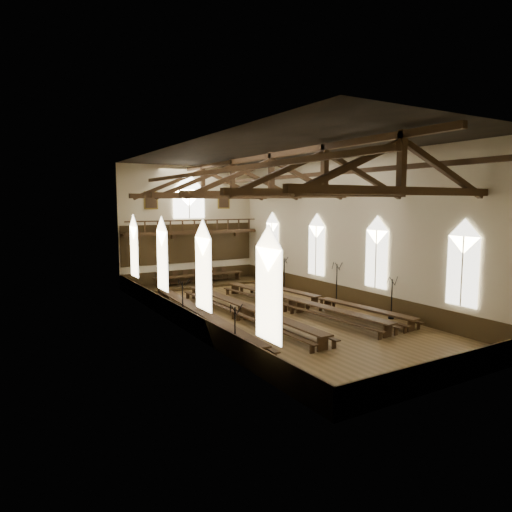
# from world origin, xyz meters

# --- Properties ---
(ground) EXTENTS (26.00, 26.00, 0.00)m
(ground) POSITION_xyz_m (0.00, 0.00, 0.00)
(ground) COLOR brown
(ground) RESTS_ON ground
(room_walls) EXTENTS (26.00, 26.00, 26.00)m
(room_walls) POSITION_xyz_m (0.00, 0.00, 6.46)
(room_walls) COLOR #C1B892
(room_walls) RESTS_ON ground
(wainscot_band) EXTENTS (12.00, 26.00, 1.20)m
(wainscot_band) POSITION_xyz_m (0.00, 0.00, 0.60)
(wainscot_band) COLOR #31220E
(wainscot_band) RESTS_ON ground
(side_windows) EXTENTS (11.85, 19.80, 4.50)m
(side_windows) POSITION_xyz_m (-0.00, -0.00, 3.74)
(side_windows) COLOR white
(side_windows) RESTS_ON room_walls
(end_window) EXTENTS (2.80, 0.12, 3.80)m
(end_window) POSITION_xyz_m (0.00, 12.90, 7.22)
(end_window) COLOR white
(end_window) RESTS_ON room_walls
(minstrels_gallery) EXTENTS (11.80, 1.24, 3.70)m
(minstrels_gallery) POSITION_xyz_m (0.00, 12.66, 3.91)
(minstrels_gallery) COLOR #3A2812
(minstrels_gallery) RESTS_ON room_walls
(portraits) EXTENTS (7.75, 0.09, 1.45)m
(portraits) POSITION_xyz_m (0.00, 12.90, 7.10)
(portraits) COLOR olive
(portraits) RESTS_ON room_walls
(roof_trusses) EXTENTS (11.70, 25.70, 2.80)m
(roof_trusses) POSITION_xyz_m (0.00, -0.00, 8.22)
(roof_trusses) COLOR #3A2812
(roof_trusses) RESTS_ON room_walls
(refectory_row_a) EXTENTS (2.05, 15.07, 0.81)m
(refectory_row_a) POSITION_xyz_m (-4.77, -0.03, 0.59)
(refectory_row_a) COLOR #3A2812
(refectory_row_a) RESTS_ON ground
(refectory_row_b) EXTENTS (1.76, 14.94, 0.80)m
(refectory_row_b) POSITION_xyz_m (-1.89, -0.14, 0.59)
(refectory_row_b) COLOR #3A2812
(refectory_row_b) RESTS_ON ground
(refectory_row_c) EXTENTS (2.32, 14.93, 0.79)m
(refectory_row_c) POSITION_xyz_m (1.76, -0.24, 0.58)
(refectory_row_c) COLOR #3A2812
(refectory_row_c) RESTS_ON ground
(refectory_row_d) EXTENTS (2.22, 14.43, 0.74)m
(refectory_row_d) POSITION_xyz_m (3.69, -0.32, 0.54)
(refectory_row_d) COLOR #3A2812
(refectory_row_d) RESTS_ON ground
(dais) EXTENTS (11.40, 2.93, 0.20)m
(dais) POSITION_xyz_m (0.22, 11.40, 0.10)
(dais) COLOR #31220E
(dais) RESTS_ON ground
(high_table) EXTENTS (7.85, 0.95, 0.73)m
(high_table) POSITION_xyz_m (0.22, 11.40, 0.82)
(high_table) COLOR #3A2812
(high_table) RESTS_ON dais
(high_chairs) EXTENTS (5.89, 0.49, 1.09)m
(high_chairs) POSITION_xyz_m (0.22, 12.17, 0.79)
(high_chairs) COLOR #3A2812
(high_chairs) RESTS_ON dais
(candelabrum_left_near) EXTENTS (0.65, 0.72, 2.34)m
(candelabrum_left_near) POSITION_xyz_m (-5.55, -5.62, 0.71)
(candelabrum_left_near) COLOR black
(candelabrum_left_near) RESTS_ON ground
(candelabrum_left_mid) EXTENTS (0.69, 0.79, 2.57)m
(candelabrum_left_mid) POSITION_xyz_m (-5.55, 0.71, 0.78)
(candelabrum_left_mid) COLOR black
(candelabrum_left_mid) RESTS_ON ground
(candelabrum_left_far) EXTENTS (0.63, 0.73, 2.37)m
(candelabrum_left_far) POSITION_xyz_m (-5.55, 4.82, 0.72)
(candelabrum_left_far) COLOR black
(candelabrum_left_far) RESTS_ON ground
(candelabrum_right_near) EXTENTS (0.74, 0.76, 2.54)m
(candelabrum_right_near) POSITION_xyz_m (5.55, -4.68, 0.77)
(candelabrum_right_near) COLOR black
(candelabrum_right_near) RESTS_ON ground
(candelabrum_right_mid) EXTENTS (0.79, 0.88, 2.87)m
(candelabrum_right_mid) POSITION_xyz_m (5.55, 0.27, 0.87)
(candelabrum_right_mid) COLOR black
(candelabrum_right_mid) RESTS_ON ground
(candelabrum_right_far) EXTENTS (0.77, 0.74, 2.55)m
(candelabrum_right_far) POSITION_xyz_m (5.55, 6.64, 0.77)
(candelabrum_right_far) COLOR black
(candelabrum_right_far) RESTS_ON ground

